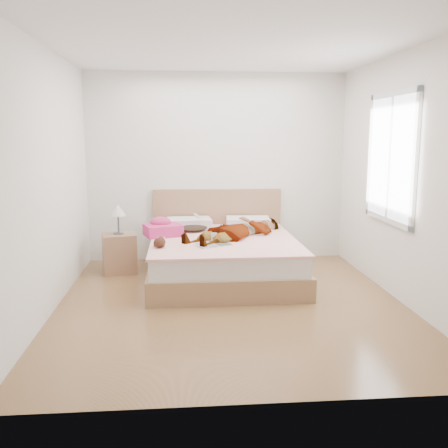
% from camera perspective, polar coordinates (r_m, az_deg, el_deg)
% --- Properties ---
extents(ground, '(4.00, 4.00, 0.00)m').
position_cam_1_polar(ground, '(5.30, 0.80, -9.07)').
color(ground, '#512F19').
rests_on(ground, ground).
extents(woman, '(1.57, 1.52, 0.22)m').
position_cam_1_polar(woman, '(6.19, 1.63, -0.37)').
color(woman, white).
rests_on(woman, bed).
extents(hair, '(0.52, 0.59, 0.08)m').
position_cam_1_polar(hair, '(6.61, -3.74, -0.35)').
color(hair, black).
rests_on(hair, bed).
extents(phone, '(0.10, 0.11, 0.06)m').
position_cam_1_polar(phone, '(6.54, -3.13, 0.97)').
color(phone, silver).
rests_on(phone, bed).
extents(room_shell, '(4.00, 4.00, 4.00)m').
position_cam_1_polar(room_shell, '(5.76, 18.52, 7.17)').
color(room_shell, white).
rests_on(room_shell, ground).
extents(bed, '(1.80, 2.08, 1.00)m').
position_cam_1_polar(bed, '(6.22, -0.15, -3.56)').
color(bed, '#8B5F40').
rests_on(bed, ground).
extents(towel, '(0.52, 0.47, 0.23)m').
position_cam_1_polar(towel, '(6.26, -7.06, -0.47)').
color(towel, '#D63A8B').
rests_on(towel, bed).
extents(magazine, '(0.47, 0.41, 0.02)m').
position_cam_1_polar(magazine, '(5.68, -1.17, -2.36)').
color(magazine, white).
rests_on(magazine, bed).
extents(coffee_mug, '(0.12, 0.09, 0.09)m').
position_cam_1_polar(coffee_mug, '(5.94, -1.12, -1.44)').
color(coffee_mug, silver).
rests_on(coffee_mug, bed).
extents(plush_toy, '(0.15, 0.21, 0.11)m').
position_cam_1_polar(plush_toy, '(5.61, -7.35, -2.06)').
color(plush_toy, '#33160E').
rests_on(plush_toy, bed).
extents(nightstand, '(0.48, 0.45, 0.89)m').
position_cam_1_polar(nightstand, '(6.55, -11.87, -2.92)').
color(nightstand, brown).
rests_on(nightstand, ground).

